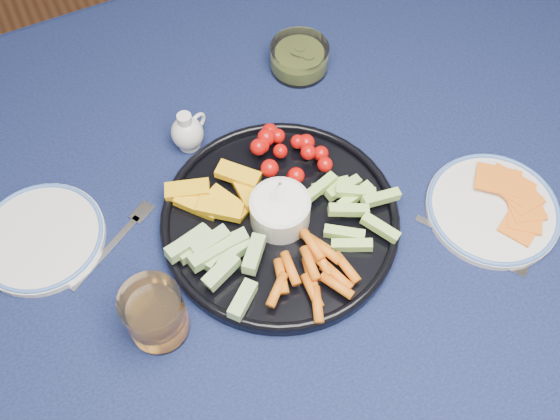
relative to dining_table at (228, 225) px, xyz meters
name	(u,v)px	position (x,y,z in m)	size (l,w,h in m)	color
dining_table	(228,225)	(0.00, 0.00, 0.00)	(1.67, 1.07, 0.75)	#482A18
crudite_platter	(279,218)	(0.06, -0.08, 0.11)	(0.37, 0.37, 0.12)	black
creamer_pitcher	(188,132)	(-0.01, 0.13, 0.12)	(0.07, 0.05, 0.08)	silver
pickle_bowl	(299,58)	(0.24, 0.20, 0.11)	(0.11, 0.11, 0.05)	white
cheese_plate	(493,208)	(0.37, -0.21, 0.10)	(0.21, 0.21, 0.02)	silver
juice_tumbler	(156,316)	(-0.17, -0.16, 0.13)	(0.08, 0.08, 0.10)	white
fork_left	(119,238)	(-0.18, 0.00, 0.09)	(0.16, 0.11, 0.00)	silver
fork_right	(480,249)	(0.32, -0.26, 0.09)	(0.11, 0.16, 0.00)	silver
side_plate_extra	(41,237)	(-0.28, 0.06, 0.10)	(0.20, 0.20, 0.02)	silver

